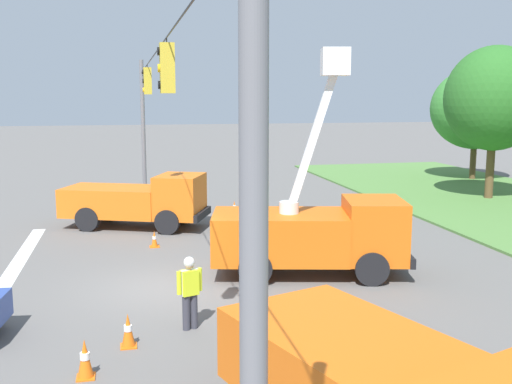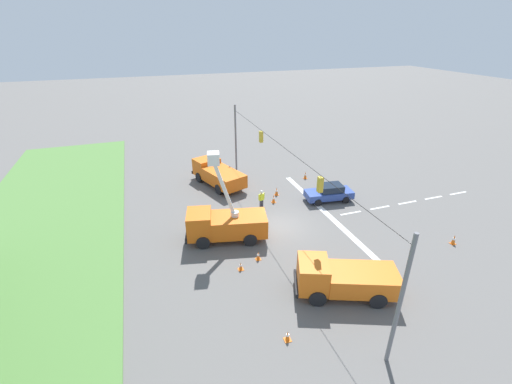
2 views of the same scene
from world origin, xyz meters
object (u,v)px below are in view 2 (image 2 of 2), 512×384
(traffic_cone_mid_left, at_px, (308,257))
(traffic_cone_near_bucket, at_px, (305,175))
(sedan_blue, at_px, (329,193))
(traffic_cone_foreground_left, at_px, (288,336))
(traffic_cone_lane_edge_b, at_px, (274,199))
(traffic_cone_lane_edge_a, at_px, (258,256))
(traffic_cone_foreground_right, at_px, (241,266))
(utility_truck_support_near, at_px, (217,174))
(traffic_cone_far_left, at_px, (454,240))
(traffic_cone_mid_right, at_px, (277,191))
(utility_truck_support_far, at_px, (343,278))
(road_worker, at_px, (261,198))
(utility_truck_bucket_lift, at_px, (225,223))

(traffic_cone_mid_left, xyz_separation_m, traffic_cone_near_bucket, (12.84, -6.18, 0.10))
(sedan_blue, distance_m, traffic_cone_foreground_left, 16.51)
(traffic_cone_lane_edge_b, bearing_deg, traffic_cone_lane_edge_a, 151.23)
(traffic_cone_foreground_left, bearing_deg, traffic_cone_foreground_right, 5.80)
(utility_truck_support_near, relative_size, traffic_cone_lane_edge_a, 10.51)
(sedan_blue, bearing_deg, traffic_cone_far_left, -151.09)
(traffic_cone_mid_left, distance_m, traffic_cone_mid_right, 10.33)
(utility_truck_support_far, distance_m, traffic_cone_lane_edge_b, 12.36)
(utility_truck_support_far, distance_m, traffic_cone_lane_edge_a, 6.04)
(traffic_cone_mid_right, bearing_deg, road_worker, 132.22)
(traffic_cone_near_bucket, bearing_deg, traffic_cone_far_left, -161.37)
(utility_truck_bucket_lift, relative_size, traffic_cone_foreground_right, 11.80)
(utility_truck_bucket_lift, relative_size, traffic_cone_foreground_left, 11.17)
(utility_truck_support_near, height_order, traffic_cone_mid_right, utility_truck_support_near)
(traffic_cone_foreground_right, height_order, traffic_cone_lane_edge_b, traffic_cone_lane_edge_b)
(road_worker, height_order, traffic_cone_lane_edge_b, road_worker)
(traffic_cone_mid_right, bearing_deg, utility_truck_support_far, 174.21)
(utility_truck_support_near, relative_size, traffic_cone_foreground_left, 11.30)
(road_worker, xyz_separation_m, traffic_cone_mid_left, (-8.10, -0.46, -0.71))
(road_worker, xyz_separation_m, traffic_cone_lane_edge_a, (-6.82, 2.70, -0.68))
(utility_truck_support_near, distance_m, sedan_blue, 11.16)
(utility_truck_support_near, relative_size, utility_truck_support_far, 1.09)
(traffic_cone_near_bucket, xyz_separation_m, traffic_cone_far_left, (-14.49, -4.89, -0.01))
(traffic_cone_mid_left, bearing_deg, traffic_cone_foreground_right, 82.35)
(road_worker, relative_size, traffic_cone_far_left, 2.32)
(traffic_cone_foreground_right, xyz_separation_m, traffic_cone_lane_edge_a, (0.66, -1.45, 0.05))
(utility_truck_bucket_lift, bearing_deg, utility_truck_support_far, -147.46)
(sedan_blue, relative_size, traffic_cone_foreground_left, 7.29)
(utility_truck_support_near, distance_m, traffic_cone_far_left, 21.27)
(traffic_cone_mid_left, bearing_deg, utility_truck_bucket_lift, 46.06)
(sedan_blue, distance_m, traffic_cone_foreground_right, 12.67)
(road_worker, bearing_deg, traffic_cone_mid_left, -176.74)
(traffic_cone_lane_edge_a, bearing_deg, utility_truck_bucket_lift, 24.99)
(traffic_cone_lane_edge_a, bearing_deg, sedan_blue, -55.33)
(utility_truck_bucket_lift, xyz_separation_m, sedan_blue, (3.10, -10.62, -0.63))
(traffic_cone_foreground_right, bearing_deg, road_worker, -29.05)
(traffic_cone_foreground_left, relative_size, traffic_cone_foreground_right, 1.06)
(utility_truck_bucket_lift, relative_size, utility_truck_support_near, 0.99)
(utility_truck_support_far, xyz_separation_m, traffic_cone_lane_edge_b, (12.33, -0.55, -0.78))
(traffic_cone_mid_left, height_order, traffic_cone_near_bucket, traffic_cone_near_bucket)
(road_worker, bearing_deg, traffic_cone_mid_right, -47.78)
(traffic_cone_mid_right, bearing_deg, utility_truck_bucket_lift, 131.23)
(utility_truck_bucket_lift, xyz_separation_m, traffic_cone_foreground_right, (-3.87, -0.05, -1.14))
(utility_truck_support_near, distance_m, road_worker, 6.74)
(utility_truck_bucket_lift, distance_m, road_worker, 5.55)
(traffic_cone_foreground_right, bearing_deg, utility_truck_support_far, -129.17)
(utility_truck_support_near, height_order, traffic_cone_far_left, utility_truck_support_near)
(traffic_cone_foreground_left, height_order, traffic_cone_far_left, traffic_cone_far_left)
(traffic_cone_lane_edge_b, bearing_deg, traffic_cone_foreground_right, 145.73)
(sedan_blue, xyz_separation_m, traffic_cone_foreground_right, (-6.97, 10.57, -0.51))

